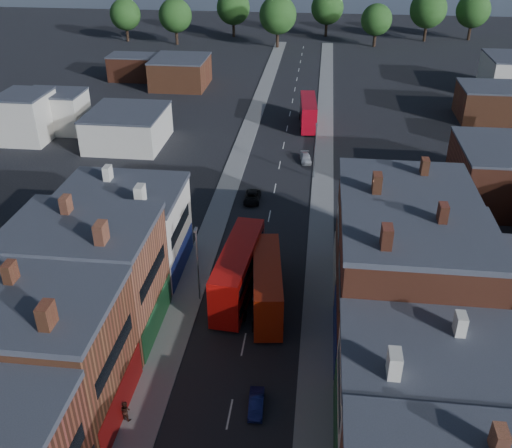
% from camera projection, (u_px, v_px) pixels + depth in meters
% --- Properties ---
extents(pavement_west, '(3.00, 200.00, 0.12)m').
position_uv_depth(pavement_west, '(221.00, 206.00, 73.82)').
color(pavement_west, gray).
rests_on(pavement_west, ground).
extents(pavement_east, '(3.00, 200.00, 0.12)m').
position_uv_depth(pavement_east, '(322.00, 211.00, 72.51)').
color(pavement_east, gray).
rests_on(pavement_east, ground).
extents(lamp_post_2, '(0.25, 0.70, 8.12)m').
position_uv_depth(lamp_post_2, '(197.00, 260.00, 54.11)').
color(lamp_post_2, slate).
rests_on(lamp_post_2, ground).
extents(lamp_post_3, '(0.25, 0.70, 8.12)m').
position_uv_depth(lamp_post_3, '(315.00, 147.00, 79.00)').
color(lamp_post_3, slate).
rests_on(lamp_post_3, ground).
extents(bus_0, '(3.91, 12.63, 5.37)m').
position_uv_depth(bus_0, '(238.00, 270.00, 55.79)').
color(bus_0, '#B00D0A').
rests_on(bus_0, ground).
extents(bus_1, '(3.97, 11.58, 4.90)m').
position_uv_depth(bus_1, '(267.00, 284.00, 54.16)').
color(bus_1, '#9D1E09').
rests_on(bus_1, ground).
extents(bus_2, '(3.41, 11.30, 4.81)m').
position_uv_depth(bus_2, '(308.00, 112.00, 98.83)').
color(bus_2, '#A20715').
rests_on(bus_2, ground).
extents(car_1, '(1.31, 3.31, 1.07)m').
position_uv_depth(car_1, '(256.00, 403.00, 44.03)').
color(car_1, '#131A54').
rests_on(car_1, ground).
extents(car_2, '(2.06, 4.35, 1.20)m').
position_uv_depth(car_2, '(252.00, 197.00, 74.71)').
color(car_2, black).
rests_on(car_2, ground).
extents(car_3, '(2.02, 3.93, 1.09)m').
position_uv_depth(car_3, '(306.00, 158.00, 86.23)').
color(car_3, silver).
rests_on(car_3, ground).
extents(ped_1, '(0.95, 0.72, 1.72)m').
position_uv_depth(ped_1, '(125.00, 410.00, 42.85)').
color(ped_1, '#42241A').
rests_on(ped_1, pavement_west).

